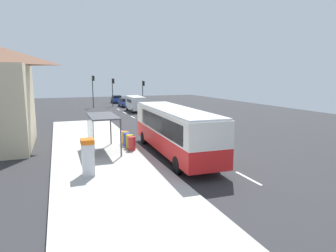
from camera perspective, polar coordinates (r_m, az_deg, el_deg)
name	(u,v)px	position (r m, az deg, el deg)	size (l,w,h in m)	color
ground_plane	(141,123)	(33.85, -5.24, 0.59)	(56.00, 92.00, 0.04)	#2D2D30
sidewalk_platform	(99,152)	(21.04, -13.31, -4.94)	(6.20, 30.00, 0.18)	beige
lane_stripe_seg_0	(248,178)	(16.16, 15.39, -9.81)	(0.16, 2.20, 0.01)	silver
lane_stripe_seg_1	(204,155)	(20.21, 7.01, -5.59)	(0.16, 2.20, 0.01)	silver
lane_stripe_seg_2	(176,140)	(24.61, 1.59, -2.75)	(0.16, 2.20, 0.01)	silver
lane_stripe_seg_3	(157,130)	(29.21, -2.14, -0.78)	(0.16, 2.20, 0.01)	silver
lane_stripe_seg_4	(143,123)	(33.92, -4.84, 0.66)	(0.16, 2.20, 0.01)	silver
lane_stripe_seg_5	(133,117)	(38.70, -6.88, 1.74)	(0.16, 2.20, 0.01)	silver
lane_stripe_seg_6	(125,113)	(43.53, -8.47, 2.58)	(0.16, 2.20, 0.01)	silver
lane_stripe_seg_7	(118,109)	(48.39, -9.74, 3.25)	(0.16, 2.20, 0.01)	silver
bus	(174,129)	(19.58, 1.14, -0.51)	(2.88, 11.09, 3.21)	red
white_van	(135,103)	(44.92, -6.38, 4.56)	(2.10, 5.23, 2.30)	white
sedan_near	(125,102)	(52.33, -8.34, 4.63)	(1.91, 4.44, 1.52)	navy
sedan_far	(117,99)	(60.22, -10.02, 5.23)	(1.93, 4.45, 1.52)	navy
ticket_machine	(88,157)	(15.80, -15.39, -5.84)	(0.66, 0.76, 1.94)	silver
recycling_bin_red	(132,143)	(20.68, -7.09, -3.38)	(0.52, 0.52, 0.95)	red
recycling_bin_yellow	(130,141)	(21.35, -7.53, -2.98)	(0.52, 0.52, 0.95)	yellow
recycling_bin_blue	(127,139)	(22.02, -7.95, -2.61)	(0.52, 0.52, 0.95)	blue
recycling_bin_orange	(125,138)	(22.68, -8.35, -2.25)	(0.52, 0.52, 0.95)	orange
traffic_light_near_side	(143,89)	(52.59, -4.87, 7.20)	(0.49, 0.28, 4.57)	#2D2D2D
traffic_light_far_side	(93,86)	(51.68, -14.43, 7.51)	(0.49, 0.28, 5.48)	#2D2D2D
traffic_light_median	(113,88)	(52.99, -10.72, 7.36)	(0.49, 0.28, 4.98)	#2D2D2D
bus_shelter	(98,124)	(20.50, -13.52, 0.41)	(1.80, 4.00, 2.50)	#4C4C51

